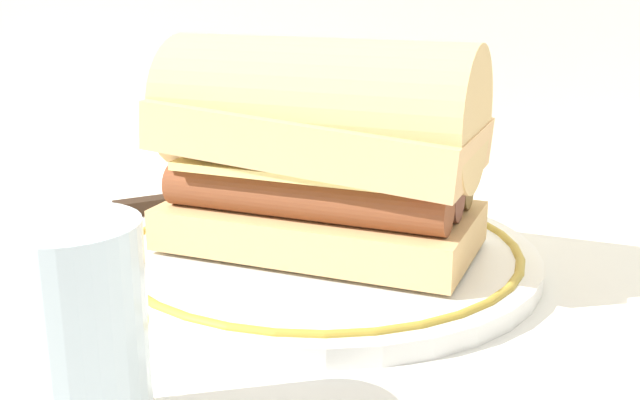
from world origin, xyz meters
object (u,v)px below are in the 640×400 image
plate (320,255)px  drinking_glass (75,353)px  sausage_sandwich (320,145)px  butter_knife (110,213)px

plate → drinking_glass: (-0.02, -0.22, 0.03)m
sausage_sandwich → drinking_glass: size_ratio=2.10×
drinking_glass → butter_knife: 0.31m
plate → butter_knife: plate is taller
plate → sausage_sandwich: sausage_sandwich is taller
plate → drinking_glass: bearing=-94.4°
plate → sausage_sandwich: bearing=0.0°
butter_knife → drinking_glass: bearing=-56.2°
drinking_glass → butter_knife: (-0.17, 0.26, -0.04)m
plate → sausage_sandwich: 0.07m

